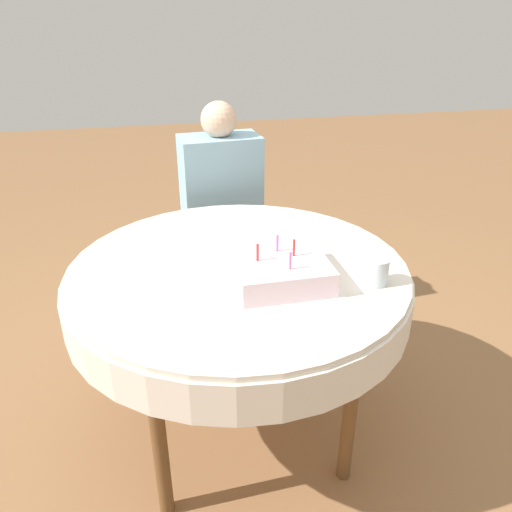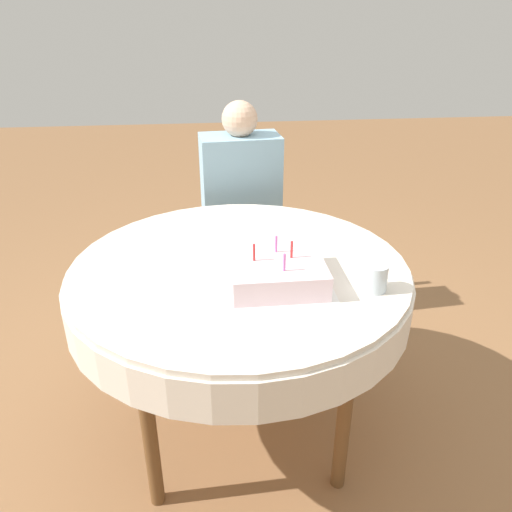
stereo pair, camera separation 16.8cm
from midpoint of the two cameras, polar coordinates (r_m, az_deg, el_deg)
The scene contains 7 objects.
ground_plane at distance 2.19m, azimuth -4.06°, elevation -18.83°, with size 12.00×12.00×0.00m, color #8C603D.
dining_table at distance 1.78m, azimuth -4.75°, elevation -3.61°, with size 1.19×1.19×0.75m.
chair at distance 2.67m, azimuth -6.04°, elevation 3.23°, with size 0.39×0.39×0.97m.
person at distance 2.52m, azimuth -5.81°, elevation 6.38°, with size 0.40×0.34×1.17m.
napkin at distance 1.63m, azimuth -0.32°, elevation -2.87°, with size 0.35×0.35×0.00m.
birthday_cake at distance 1.61m, azimuth -0.32°, elevation -1.58°, with size 0.30×0.30×0.14m.
drinking_glass at distance 1.63m, azimuth 10.74°, elevation -1.78°, with size 0.08×0.08×0.09m.
Camera 1 is at (-0.27, -1.51, 1.56)m, focal length 35.00 mm.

